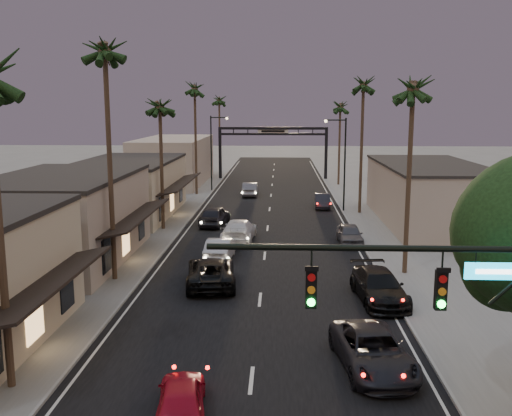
# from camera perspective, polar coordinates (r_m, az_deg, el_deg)

# --- Properties ---
(ground) EXTENTS (200.00, 200.00, 0.00)m
(ground) POSITION_cam_1_polar(r_m,az_deg,el_deg) (50.70, 1.24, -1.33)
(ground) COLOR slate
(ground) RESTS_ON ground
(road) EXTENTS (14.00, 120.00, 0.02)m
(road) POSITION_cam_1_polar(r_m,az_deg,el_deg) (55.60, 1.35, -0.30)
(road) COLOR black
(road) RESTS_ON ground
(sidewalk_left) EXTENTS (5.00, 92.00, 0.12)m
(sidewalk_left) POSITION_cam_1_polar(r_m,az_deg,el_deg) (63.36, -7.15, 0.95)
(sidewalk_left) COLOR slate
(sidewalk_left) RESTS_ON ground
(sidewalk_right) EXTENTS (5.00, 92.00, 0.12)m
(sidewalk_right) POSITION_cam_1_polar(r_m,az_deg,el_deg) (63.06, 10.13, 0.83)
(sidewalk_right) COLOR slate
(sidewalk_right) RESTS_ON ground
(storefront_mid) EXTENTS (8.00, 14.00, 5.50)m
(storefront_mid) POSITION_cam_1_polar(r_m,az_deg,el_deg) (39.02, -18.66, -1.20)
(storefront_mid) COLOR #A29181
(storefront_mid) RESTS_ON ground
(storefront_far) EXTENTS (8.00, 16.00, 5.00)m
(storefront_far) POSITION_cam_1_polar(r_m,az_deg,el_deg) (54.07, -12.62, 1.84)
(storefront_far) COLOR #C3B695
(storefront_far) RESTS_ON ground
(storefront_dist) EXTENTS (8.00, 20.00, 6.00)m
(storefront_dist) POSITION_cam_1_polar(r_m,az_deg,el_deg) (76.31, -8.19, 4.69)
(storefront_dist) COLOR #A29181
(storefront_dist) RESTS_ON ground
(building_right) EXTENTS (8.00, 18.00, 5.00)m
(building_right) POSITION_cam_1_polar(r_m,az_deg,el_deg) (51.91, 16.90, 1.31)
(building_right) COLOR #A29181
(building_right) RESTS_ON ground
(traffic_signal) EXTENTS (8.51, 0.22, 7.80)m
(traffic_signal) POSITION_cam_1_polar(r_m,az_deg,el_deg) (15.28, 20.41, -9.40)
(traffic_signal) COLOR black
(traffic_signal) RESTS_ON ground
(arch) EXTENTS (15.20, 0.40, 7.27)m
(arch) POSITION_cam_1_polar(r_m,az_deg,el_deg) (79.82, 1.71, 6.85)
(arch) COLOR black
(arch) RESTS_ON ground
(streetlight_right) EXTENTS (2.13, 0.30, 9.00)m
(streetlight_right) POSITION_cam_1_polar(r_m,az_deg,el_deg) (55.21, 8.60, 5.09)
(streetlight_right) COLOR black
(streetlight_right) RESTS_ON ground
(streetlight_left) EXTENTS (2.13, 0.30, 9.00)m
(streetlight_left) POSITION_cam_1_polar(r_m,az_deg,el_deg) (68.31, -4.27, 6.11)
(streetlight_left) COLOR black
(streetlight_left) RESTS_ON ground
(palm_lb) EXTENTS (3.20, 3.20, 15.20)m
(palm_lb) POSITION_cam_1_polar(r_m,az_deg,el_deg) (33.28, -14.92, 15.56)
(palm_lb) COLOR #38281C
(palm_lb) RESTS_ON ground
(palm_lc) EXTENTS (3.20, 3.20, 12.20)m
(palm_lc) POSITION_cam_1_polar(r_m,az_deg,el_deg) (46.69, -9.61, 10.49)
(palm_lc) COLOR #38281C
(palm_lc) RESTS_ON ground
(palm_ld) EXTENTS (3.20, 3.20, 14.20)m
(palm_ld) POSITION_cam_1_polar(r_m,az_deg,el_deg) (65.44, -6.16, 12.11)
(palm_ld) COLOR #38281C
(palm_ld) RESTS_ON ground
(palm_ra) EXTENTS (3.20, 3.20, 13.20)m
(palm_ra) POSITION_cam_1_polar(r_m,az_deg,el_deg) (34.56, 15.47, 12.09)
(palm_ra) COLOR #38281C
(palm_ra) RESTS_ON ground
(palm_rb) EXTENTS (3.20, 3.20, 14.20)m
(palm_rb) POSITION_cam_1_polar(r_m,az_deg,el_deg) (54.28, 10.72, 12.43)
(palm_rb) COLOR #38281C
(palm_rb) RESTS_ON ground
(palm_rc) EXTENTS (3.20, 3.20, 12.20)m
(palm_rc) POSITION_cam_1_polar(r_m,az_deg,el_deg) (74.08, 8.44, 10.31)
(palm_rc) COLOR #38281C
(palm_rc) RESTS_ON ground
(palm_far) EXTENTS (3.20, 3.20, 13.20)m
(palm_far) POSITION_cam_1_polar(r_m,az_deg,el_deg) (88.19, -3.71, 10.98)
(palm_far) COLOR #38281C
(palm_far) RESTS_ON ground
(oncoming_red) EXTENTS (2.04, 4.05, 1.32)m
(oncoming_red) POSITION_cam_1_polar(r_m,az_deg,el_deg) (19.77, -7.47, -18.25)
(oncoming_red) COLOR #A10B1D
(oncoming_red) RESTS_ON ground
(oncoming_pickup) EXTENTS (3.30, 6.01, 1.60)m
(oncoming_pickup) POSITION_cam_1_polar(r_m,az_deg,el_deg) (32.66, -4.53, -6.35)
(oncoming_pickup) COLOR black
(oncoming_pickup) RESTS_ON ground
(oncoming_silver) EXTENTS (1.82, 4.62, 1.50)m
(oncoming_silver) POSITION_cam_1_polar(r_m,az_deg,el_deg) (37.95, -3.60, -4.08)
(oncoming_silver) COLOR #ACABB1
(oncoming_silver) RESTS_ON ground
(oncoming_white) EXTENTS (2.63, 5.76, 1.63)m
(oncoming_white) POSITION_cam_1_polar(r_m,az_deg,el_deg) (43.20, -1.72, -2.23)
(oncoming_white) COLOR silver
(oncoming_white) RESTS_ON ground
(oncoming_dgrey) EXTENTS (2.56, 5.14, 1.68)m
(oncoming_dgrey) POSITION_cam_1_polar(r_m,az_deg,el_deg) (48.79, -4.16, -0.79)
(oncoming_dgrey) COLOR black
(oncoming_dgrey) RESTS_ON ground
(oncoming_grey_far) EXTENTS (1.69, 4.70, 1.54)m
(oncoming_grey_far) POSITION_cam_1_polar(r_m,az_deg,el_deg) (64.97, -0.60, 1.89)
(oncoming_grey_far) COLOR #58575D
(oncoming_grey_far) RESTS_ON ground
(curbside_near) EXTENTS (3.18, 5.70, 1.51)m
(curbside_near) POSITION_cam_1_polar(r_m,az_deg,el_deg) (23.07, 11.61, -13.81)
(curbside_near) COLOR black
(curbside_near) RESTS_ON ground
(curbside_black) EXTENTS (2.76, 5.71, 1.60)m
(curbside_black) POSITION_cam_1_polar(r_m,az_deg,el_deg) (30.61, 12.19, -7.68)
(curbside_black) COLOR black
(curbside_black) RESTS_ON ground
(curbside_grey) EXTENTS (1.75, 4.31, 1.47)m
(curbside_grey) POSITION_cam_1_polar(r_m,az_deg,el_deg) (42.71, 9.36, -2.62)
(curbside_grey) COLOR #444449
(curbside_grey) RESTS_ON ground
(curbside_far) EXTENTS (1.65, 4.29, 1.40)m
(curbside_far) POSITION_cam_1_polar(r_m,az_deg,el_deg) (57.59, 6.66, 0.69)
(curbside_far) COLOR black
(curbside_far) RESTS_ON ground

